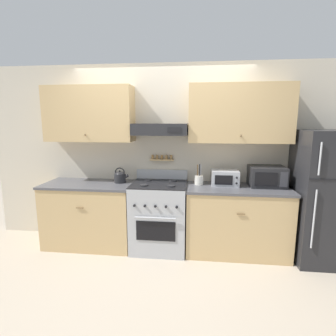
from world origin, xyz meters
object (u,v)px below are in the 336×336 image
object	(u,v)px
tea_kettle	(120,177)
microwave	(267,176)
utensil_crock	(199,180)
toaster_oven	(225,178)
stove_range	(159,216)
refrigerator	(326,197)

from	to	relation	value
tea_kettle	microwave	world-z (taller)	microwave
tea_kettle	utensil_crock	distance (m)	1.11
microwave	toaster_oven	world-z (taller)	microwave
stove_range	tea_kettle	bearing A→B (deg)	169.38
stove_range	toaster_oven	world-z (taller)	toaster_oven
tea_kettle	microwave	xyz separation A→B (m)	(2.00, 0.02, 0.05)
microwave	toaster_oven	bearing A→B (deg)	-177.96
stove_range	tea_kettle	distance (m)	0.78
refrigerator	utensil_crock	world-z (taller)	refrigerator
utensil_crock	toaster_oven	world-z (taller)	utensil_crock
refrigerator	toaster_oven	distance (m)	1.26
microwave	stove_range	bearing A→B (deg)	-175.00
refrigerator	utensil_crock	distance (m)	1.60
tea_kettle	toaster_oven	xyz separation A→B (m)	(1.45, -0.00, 0.02)
refrigerator	stove_range	bearing A→B (deg)	178.84
stove_range	microwave	world-z (taller)	microwave
refrigerator	tea_kettle	size ratio (longest dim) A/B	7.77
microwave	utensil_crock	world-z (taller)	utensil_crock
refrigerator	tea_kettle	distance (m)	2.70
stove_range	utensil_crock	size ratio (longest dim) A/B	3.79
stove_range	toaster_oven	xyz separation A→B (m)	(0.88, 0.11, 0.54)
refrigerator	toaster_oven	bearing A→B (deg)	173.15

